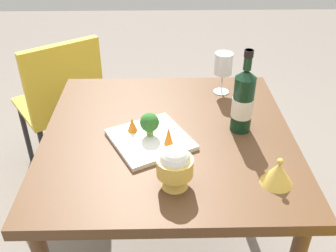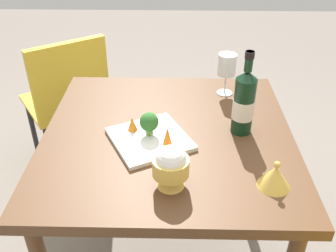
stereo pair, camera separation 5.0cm
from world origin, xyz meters
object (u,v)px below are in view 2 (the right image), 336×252
(serving_plate, at_px, (150,139))
(carrot_garnish_right, at_px, (132,124))
(broccoli_floret, at_px, (149,122))
(wine_bottle, at_px, (244,102))
(carrot_garnish_left, at_px, (168,136))
(chair_by_wall, at_px, (69,95))
(rice_bowl, at_px, (171,166))
(wine_glass, at_px, (227,66))
(rice_bowl_lid, at_px, (275,176))

(serving_plate, height_order, carrot_garnish_right, carrot_garnish_right)
(serving_plate, bearing_deg, broccoli_floret, -82.96)
(wine_bottle, distance_m, carrot_garnish_left, 0.30)
(broccoli_floret, xyz_separation_m, carrot_garnish_right, (0.06, -0.03, -0.02))
(carrot_garnish_right, bearing_deg, broccoli_floret, 157.08)
(chair_by_wall, distance_m, rice_bowl, 1.12)
(wine_bottle, distance_m, rice_bowl, 0.40)
(chair_by_wall, xyz_separation_m, serving_plate, (-0.49, 0.69, 0.21))
(wine_glass, bearing_deg, serving_plate, 50.33)
(wine_bottle, bearing_deg, rice_bowl_lid, 101.15)
(serving_plate, bearing_deg, rice_bowl, 108.55)
(wine_bottle, distance_m, rice_bowl_lid, 0.31)
(chair_by_wall, xyz_separation_m, rice_bowl_lid, (-0.88, 0.92, 0.24))
(rice_bowl_lid, bearing_deg, rice_bowl, 0.72)
(broccoli_floret, bearing_deg, rice_bowl, 107.73)
(rice_bowl, relative_size, broccoli_floret, 1.65)
(rice_bowl, bearing_deg, serving_plate, -71.45)
(wine_bottle, height_order, serving_plate, wine_bottle)
(serving_plate, xyz_separation_m, broccoli_floret, (0.00, -0.02, 0.06))
(carrot_garnish_left, relative_size, carrot_garnish_right, 1.31)
(wine_glass, bearing_deg, chair_by_wall, -22.88)
(rice_bowl_lid, bearing_deg, serving_plate, -30.26)
(rice_bowl_lid, height_order, carrot_garnish_right, rice_bowl_lid)
(chair_by_wall, height_order, carrot_garnish_left, chair_by_wall)
(serving_plate, distance_m, broccoli_floret, 0.06)
(chair_by_wall, height_order, serving_plate, chair_by_wall)
(rice_bowl, bearing_deg, wine_glass, -110.64)
(chair_by_wall, distance_m, rice_bowl_lid, 1.29)
(broccoli_floret, bearing_deg, serving_plate, 97.04)
(carrot_garnish_right, bearing_deg, rice_bowl_lid, 149.08)
(serving_plate, distance_m, carrot_garnish_right, 0.09)
(chair_by_wall, relative_size, wine_bottle, 2.73)
(wine_glass, distance_m, carrot_garnish_right, 0.49)
(wine_bottle, bearing_deg, chair_by_wall, -37.36)
(chair_by_wall, height_order, rice_bowl, rice_bowl)
(wine_glass, relative_size, rice_bowl, 1.26)
(chair_by_wall, relative_size, wine_glass, 4.75)
(wine_bottle, xyz_separation_m, carrot_garnish_right, (0.39, 0.03, -0.08))
(rice_bowl, relative_size, rice_bowl_lid, 1.42)
(rice_bowl_lid, bearing_deg, chair_by_wall, -46.45)
(rice_bowl_lid, xyz_separation_m, carrot_garnish_left, (0.32, -0.19, 0.01))
(wine_bottle, xyz_separation_m, carrot_garnish_left, (0.26, 0.11, -0.07))
(rice_bowl, bearing_deg, wine_bottle, -129.93)
(rice_bowl_lid, xyz_separation_m, carrot_garnish_right, (0.45, -0.27, 0.00))
(rice_bowl, distance_m, carrot_garnish_right, 0.31)
(carrot_garnish_right, bearing_deg, serving_plate, 145.30)
(wine_bottle, xyz_separation_m, serving_plate, (0.33, 0.07, -0.11))
(rice_bowl, xyz_separation_m, broccoli_floret, (0.08, -0.25, -0.01))
(rice_bowl, bearing_deg, broccoli_floret, -72.27)
(chair_by_wall, relative_size, broccoli_floret, 9.91)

